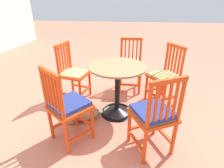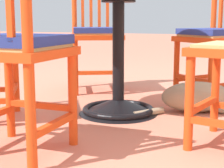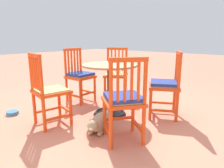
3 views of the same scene
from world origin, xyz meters
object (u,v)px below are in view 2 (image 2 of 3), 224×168
object	(u,v)px
orange_chair_tucked_in	(215,37)
orange_chair_by_planter	(13,49)
tabby_cat	(203,97)
cafe_table	(118,67)
orange_chair_near_fence	(96,35)

from	to	relation	value
orange_chair_tucked_in	orange_chair_by_planter	bearing A→B (deg)	-24.06
orange_chair_by_planter	tabby_cat	bearing A→B (deg)	149.27
orange_chair_by_planter	tabby_cat	distance (m)	1.26
orange_chair_by_planter	tabby_cat	world-z (taller)	orange_chair_by_planter
cafe_table	tabby_cat	xyz separation A→B (m)	(-0.24, 0.47, -0.19)
cafe_table	orange_chair_near_fence	xyz separation A→B (m)	(-0.63, -0.44, 0.16)
orange_chair_near_fence	tabby_cat	bearing A→B (deg)	66.23
orange_chair_by_planter	orange_chair_tucked_in	distance (m)	1.54
orange_chair_tucked_in	tabby_cat	bearing A→B (deg)	-1.50
orange_chair_near_fence	orange_chair_by_planter	world-z (taller)	same
orange_chair_near_fence	orange_chair_by_planter	xyz separation A→B (m)	(1.44, 0.29, 0.00)
orange_chair_near_fence	tabby_cat	xyz separation A→B (m)	(0.40, 0.91, -0.35)
tabby_cat	orange_chair_tucked_in	bearing A→B (deg)	178.50
orange_chair_tucked_in	tabby_cat	distance (m)	0.51
cafe_table	orange_chair_near_fence	size ratio (longest dim) A/B	0.83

